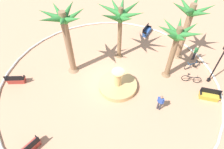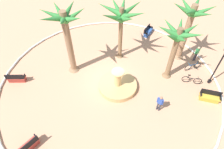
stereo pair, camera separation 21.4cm
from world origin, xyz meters
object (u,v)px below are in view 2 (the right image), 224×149
object	(u,v)px
palm_tree_mid_plaza	(121,17)
bicycle_red_frame	(193,66)
palm_tree_near_fountain	(190,21)
bench_southeast	(148,32)
palm_tree_far_side	(177,40)
person_pedestrian_stroll	(160,103)
bench_west	(209,97)
bicycle_by_lamppost	(192,80)
person_cyclist_photo	(197,53)
bench_north	(17,79)
fountain	(118,85)
lamppost	(220,62)
palm_tree_by_curb	(66,29)
bench_southwest	(28,147)

from	to	relation	value
palm_tree_mid_plaza	bicycle_red_frame	distance (m)	8.25
palm_tree_near_fountain	bench_southeast	distance (m)	6.07
palm_tree_far_side	person_pedestrian_stroll	bearing A→B (deg)	131.23
palm_tree_near_fountain	palm_tree_mid_plaza	world-z (taller)	palm_tree_near_fountain
bench_west	bicycle_by_lamppost	bearing A→B (deg)	-1.93
bicycle_by_lamppost	person_cyclist_photo	distance (m)	3.31
palm_tree_near_fountain	palm_tree_far_side	bearing A→B (deg)	118.77
palm_tree_mid_plaza	person_pedestrian_stroll	bearing A→B (deg)	175.65
palm_tree_mid_plaza	bench_north	xyz separation A→B (m)	(1.32, 9.90, -4.08)
fountain	palm_tree_far_side	xyz separation A→B (m)	(-0.87, -4.73, 3.72)
palm_tree_far_side	bench_southeast	world-z (taller)	palm_tree_far_side
bench_west	bicycle_red_frame	xyz separation A→B (m)	(3.34, -1.43, 0.04)
palm_tree_near_fountain	palm_tree_far_side	world-z (taller)	palm_tree_near_fountain
lamppost	bicycle_by_lamppost	distance (m)	2.69
fountain	bicycle_by_lamppost	bearing A→B (deg)	-113.45
fountain	person_cyclist_photo	bearing A→B (deg)	-93.51
palm_tree_near_fountain	person_cyclist_photo	distance (m)	3.55
palm_tree_by_curb	palm_tree_far_side	bearing A→B (deg)	-123.15
bench_southeast	palm_tree_near_fountain	bearing A→B (deg)	-174.55
fountain	bicycle_by_lamppost	distance (m)	6.62
palm_tree_far_side	lamppost	distance (m)	4.09
palm_tree_by_curb	fountain	bearing A→B (deg)	-146.32
bench_north	person_cyclist_photo	bearing A→B (deg)	-108.50
fountain	bench_west	xyz separation A→B (m)	(-4.73, -6.00, 0.05)
palm_tree_near_fountain	bench_west	size ratio (longest dim) A/B	3.92
bench_west	bench_southwest	distance (m)	14.26
bench_north	lamppost	size ratio (longest dim) A/B	0.39
palm_tree_near_fountain	palm_tree_far_side	distance (m)	3.18
bench_north	bicycle_red_frame	size ratio (longest dim) A/B	0.97
palm_tree_mid_plaza	bench_west	bearing A→B (deg)	-155.69
person_cyclist_photo	fountain	bearing A→B (deg)	86.49
palm_tree_near_fountain	fountain	bearing A→B (deg)	95.01
person_pedestrian_stroll	person_cyclist_photo	bearing A→B (deg)	-66.43
bicycle_red_frame	palm_tree_near_fountain	bearing A→B (deg)	-2.14
fountain	person_pedestrian_stroll	size ratio (longest dim) A/B	2.01
palm_tree_far_side	person_pedestrian_stroll	world-z (taller)	palm_tree_far_side
fountain	bench_north	world-z (taller)	fountain
bench_southwest	person_cyclist_photo	distance (m)	16.61
palm_tree_near_fountain	bench_southwest	distance (m)	16.15
bench_southwest	bench_north	bearing A→B (deg)	-2.73
bench_southwest	bench_west	bearing A→B (deg)	-101.35
palm_tree_far_side	person_pedestrian_stroll	size ratio (longest dim) A/B	3.23
lamppost	person_pedestrian_stroll	bearing A→B (deg)	91.49
bench_southwest	palm_tree_far_side	bearing A→B (deg)	-85.26
bench_southeast	person_pedestrian_stroll	size ratio (longest dim) A/B	0.98
lamppost	bicycle_red_frame	bearing A→B (deg)	4.14
fountain	lamppost	xyz separation A→B (m)	(-3.36, -7.57, 2.19)
bench_north	bicycle_red_frame	distance (m)	16.35
person_cyclist_photo	palm_tree_far_side	bearing A→B (deg)	95.14
bench_north	palm_tree_far_side	bearing A→B (deg)	-115.00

